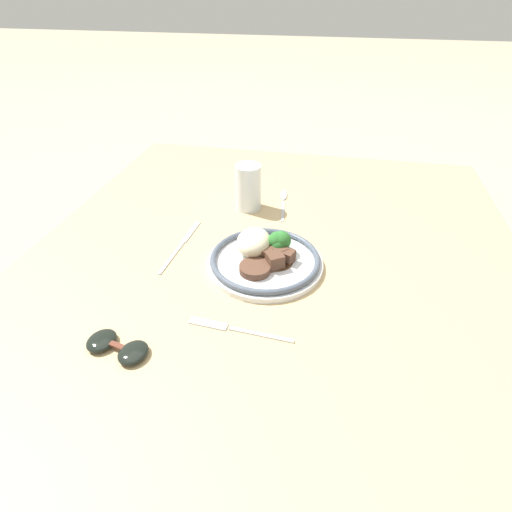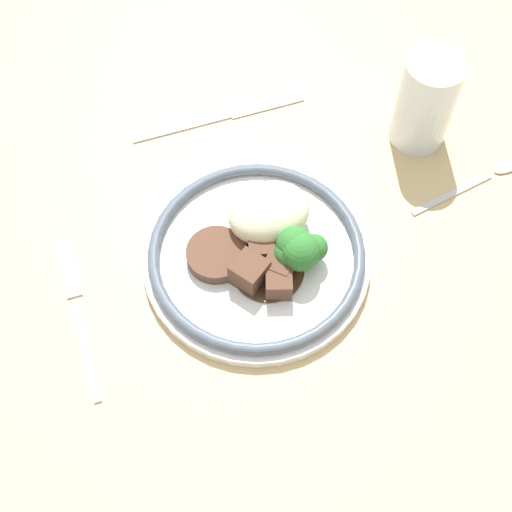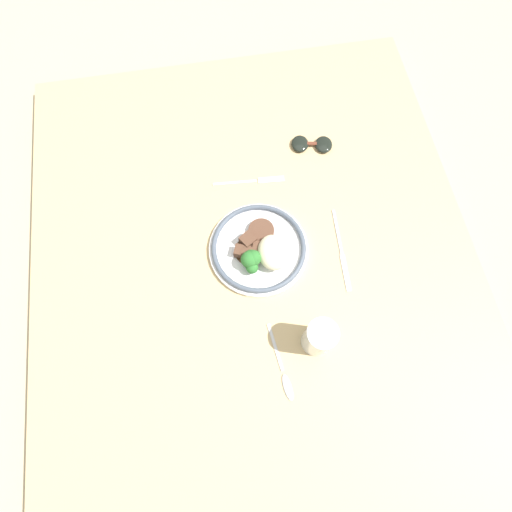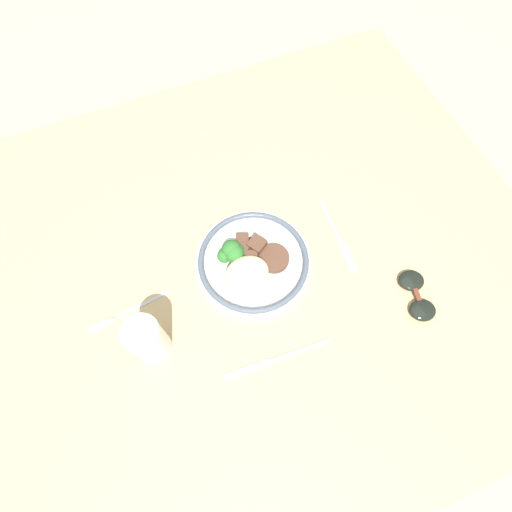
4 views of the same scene
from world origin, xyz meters
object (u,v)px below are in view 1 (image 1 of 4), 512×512
Objects in this scene: juice_glass at (248,190)px; sunglasses at (117,346)px; knife at (182,244)px; fork at (230,328)px; spoon at (284,199)px; plate at (265,256)px.

juice_glass is 0.51m from sunglasses.
knife is 1.81× the size of sunglasses.
spoon reaches higher than fork.
knife is at bearing -49.13° from fork.
juice_glass is at bearing -77.52° from fork.
plate reaches higher than fork.
fork is 1.59× the size of sunglasses.
plate is 0.29m from spoon.
plate is at bearing -22.45° from sunglasses.
spoon is at bearing 0.70° from plate.
spoon reaches higher than knife.
fork is (-0.19, 0.02, -0.02)m from plate.
plate reaches higher than spoon.
fork is at bearing 170.89° from spoon.
juice_glass reaches higher than spoon.
plate is at bearing -96.30° from knife.
plate reaches higher than sunglasses.
juice_glass is (0.23, 0.08, 0.03)m from plate.
fork is at bearing -171.81° from juice_glass.
spoon is 0.59m from sunglasses.
plate is at bearing -92.86° from fork.
plate is at bearing 174.06° from spoon.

